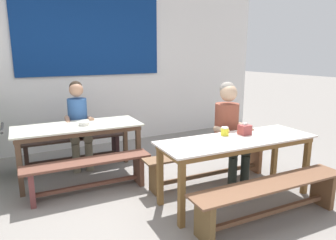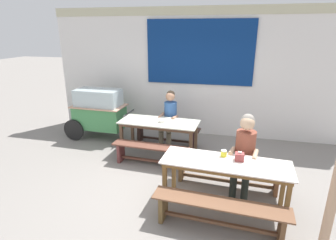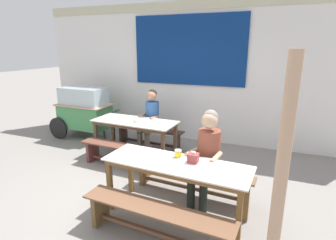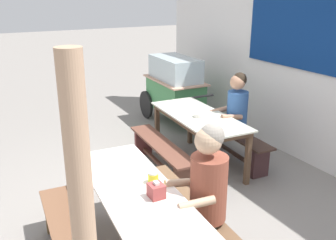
{
  "view_description": "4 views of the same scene",
  "coord_description": "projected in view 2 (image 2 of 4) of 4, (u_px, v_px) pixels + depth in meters",
  "views": [
    {
      "loc": [
        -1.47,
        -2.83,
        1.67
      ],
      "look_at": [
        0.29,
        0.31,
        0.88
      ],
      "focal_mm": 32.21,
      "sensor_mm": 36.0,
      "label": 1
    },
    {
      "loc": [
        0.82,
        -3.96,
        2.56
      ],
      "look_at": [
        -0.25,
        0.51,
        1.01
      ],
      "focal_mm": 28.79,
      "sensor_mm": 36.0,
      "label": 2
    },
    {
      "loc": [
        1.88,
        -3.26,
        2.14
      ],
      "look_at": [
        0.28,
        0.73,
        0.96
      ],
      "focal_mm": 28.74,
      "sensor_mm": 36.0,
      "label": 3
    },
    {
      "loc": [
        3.4,
        -1.44,
        2.32
      ],
      "look_at": [
        0.03,
        0.38,
        0.99
      ],
      "focal_mm": 40.14,
      "sensor_mm": 36.0,
      "label": 4
    }
  ],
  "objects": [
    {
      "name": "ground_plane",
      "position": [
        175.0,
        186.0,
        4.65
      ],
      "size": [
        40.0,
        40.0,
        0.0
      ],
      "primitive_type": "plane",
      "color": "gray"
    },
    {
      "name": "backdrop_wall",
      "position": [
        198.0,
        70.0,
        6.57
      ],
      "size": [
        7.36,
        0.23,
        3.08
      ],
      "color": "silver",
      "rests_on": "ground_plane"
    },
    {
      "name": "dining_table_far",
      "position": [
        159.0,
        125.0,
        5.67
      ],
      "size": [
        1.68,
        0.77,
        0.74
      ],
      "color": "beige",
      "rests_on": "ground_plane"
    },
    {
      "name": "dining_table_near",
      "position": [
        225.0,
        167.0,
        3.93
      ],
      "size": [
        1.9,
        0.74,
        0.74
      ],
      "color": "silver",
      "rests_on": "ground_plane"
    },
    {
      "name": "bench_far_back",
      "position": [
        167.0,
        132.0,
        6.29
      ],
      "size": [
        1.58,
        0.37,
        0.42
      ],
      "color": "#412C23",
      "rests_on": "ground_plane"
    },
    {
      "name": "bench_far_front",
      "position": [
        150.0,
        152.0,
        5.28
      ],
      "size": [
        1.54,
        0.37,
        0.42
      ],
      "color": "brown",
      "rests_on": "ground_plane"
    },
    {
      "name": "bench_near_back",
      "position": [
        227.0,
        171.0,
        4.56
      ],
      "size": [
        1.84,
        0.37,
        0.42
      ],
      "color": "brown",
      "rests_on": "ground_plane"
    },
    {
      "name": "bench_near_front",
      "position": [
        219.0,
        212.0,
        3.55
      ],
      "size": [
        1.81,
        0.43,
        0.42
      ],
      "color": "brown",
      "rests_on": "ground_plane"
    },
    {
      "name": "food_cart",
      "position": [
        99.0,
        110.0,
        6.55
      ],
      "size": [
        1.6,
        0.75,
        1.21
      ],
      "color": "#469254",
      "rests_on": "ground_plane"
    },
    {
      "name": "person_right_near_table",
      "position": [
        245.0,
        150.0,
        4.28
      ],
      "size": [
        0.47,
        0.57,
        1.32
      ],
      "color": "black",
      "rests_on": "ground_plane"
    },
    {
      "name": "person_center_facing",
      "position": [
        169.0,
        116.0,
        6.06
      ],
      "size": [
        0.43,
        0.56,
        1.28
      ],
      "color": "#6B6450",
      "rests_on": "ground_plane"
    },
    {
      "name": "tissue_box",
      "position": [
        240.0,
        157.0,
        3.93
      ],
      "size": [
        0.13,
        0.12,
        0.14
      ],
      "color": "#9B3E3C",
      "rests_on": "dining_table_near"
    },
    {
      "name": "condiment_jar",
      "position": [
        224.0,
        153.0,
        4.07
      ],
      "size": [
        0.09,
        0.09,
        0.1
      ],
      "color": "yellow",
      "rests_on": "dining_table_near"
    },
    {
      "name": "soup_bowl",
      "position": [
        162.0,
        121.0,
        5.58
      ],
      "size": [
        0.14,
        0.14,
        0.05
      ],
      "primitive_type": "cylinder",
      "color": "silver",
      "rests_on": "dining_table_far"
    }
  ]
}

